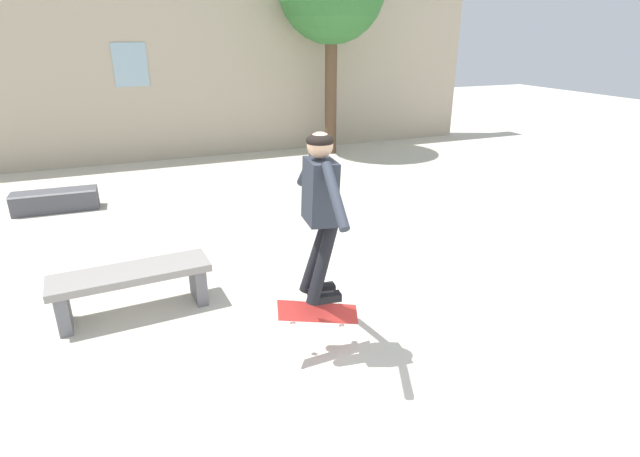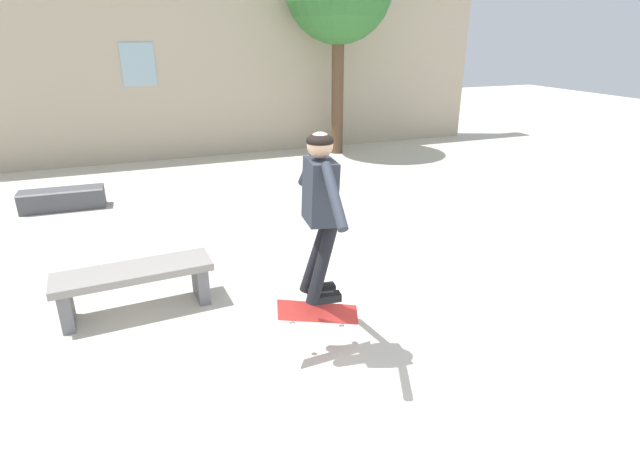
{
  "view_description": "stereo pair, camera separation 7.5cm",
  "coord_description": "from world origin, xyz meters",
  "px_view_note": "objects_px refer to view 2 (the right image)",
  "views": [
    {
      "loc": [
        -1.33,
        -2.7,
        2.79
      ],
      "look_at": [
        0.13,
        0.9,
        1.25
      ],
      "focal_mm": 28.0,
      "sensor_mm": 36.0,
      "label": 1
    },
    {
      "loc": [
        -1.26,
        -2.73,
        2.79
      ],
      "look_at": [
        0.13,
        0.9,
        1.25
      ],
      "focal_mm": 28.0,
      "sensor_mm": 36.0,
      "label": 2
    }
  ],
  "objects_px": {
    "park_bench": "(135,280)",
    "skate_ledge": "(63,199)",
    "skater": "(320,203)",
    "skateboard_flipping": "(319,312)"
  },
  "relations": [
    {
      "from": "park_bench",
      "to": "skater",
      "type": "relative_size",
      "value": 1.1
    },
    {
      "from": "skater",
      "to": "skate_ledge",
      "type": "bearing_deg",
      "value": 121.45
    },
    {
      "from": "park_bench",
      "to": "skate_ledge",
      "type": "xyz_separation_m",
      "value": [
        -1.04,
        3.89,
        -0.18
      ]
    },
    {
      "from": "skateboard_flipping",
      "to": "park_bench",
      "type": "bearing_deg",
      "value": 136.16
    },
    {
      "from": "skater",
      "to": "skateboard_flipping",
      "type": "distance_m",
      "value": 1.04
    },
    {
      "from": "skater",
      "to": "skateboard_flipping",
      "type": "height_order",
      "value": "skater"
    },
    {
      "from": "skater",
      "to": "skateboard_flipping",
      "type": "bearing_deg",
      "value": -157.13
    },
    {
      "from": "park_bench",
      "to": "skate_ledge",
      "type": "bearing_deg",
      "value": 101.13
    },
    {
      "from": "skate_ledge",
      "to": "skater",
      "type": "xyz_separation_m",
      "value": [
        2.58,
        -5.31,
        1.31
      ]
    },
    {
      "from": "park_bench",
      "to": "skateboard_flipping",
      "type": "distance_m",
      "value": 2.09
    }
  ]
}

